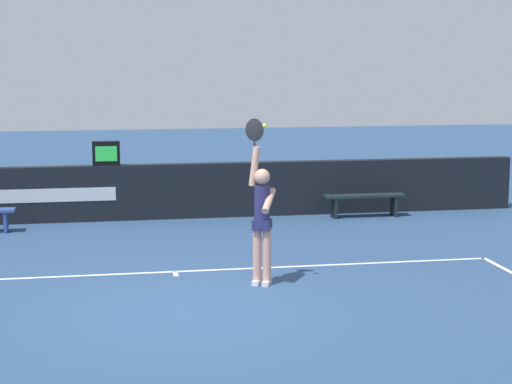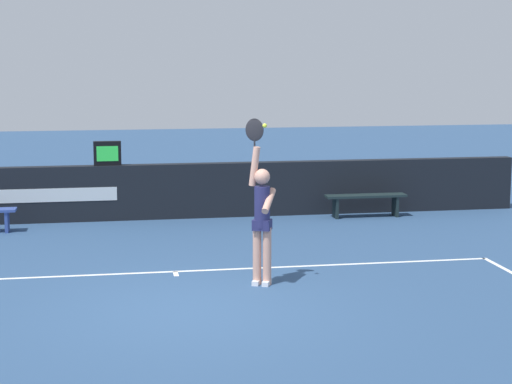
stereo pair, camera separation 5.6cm
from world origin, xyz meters
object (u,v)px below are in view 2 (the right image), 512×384
(speed_display, at_px, (107,153))
(courtside_bench_near, at_px, (366,200))
(tennis_player, at_px, (262,216))
(tennis_ball, at_px, (265,126))

(speed_display, relative_size, courtside_bench_near, 0.32)
(tennis_player, distance_m, courtside_bench_near, 6.07)
(tennis_player, height_order, tennis_ball, tennis_player)
(tennis_player, relative_size, courtside_bench_near, 1.43)
(speed_display, xyz_separation_m, courtside_bench_near, (5.47, -0.59, -1.04))
(tennis_ball, bearing_deg, speed_display, 111.04)
(courtside_bench_near, bearing_deg, speed_display, 173.83)
(tennis_player, height_order, courtside_bench_near, tennis_player)
(speed_display, bearing_deg, tennis_ball, -68.96)
(tennis_ball, distance_m, courtside_bench_near, 6.53)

